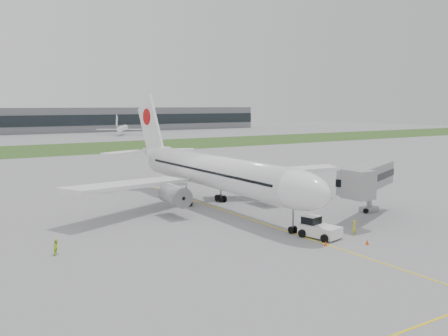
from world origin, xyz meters
TOP-DOWN VIEW (x-y plane):
  - ground at (0.00, 0.00)m, footprint 600.00×600.00m
  - apron_markings at (0.00, -5.00)m, footprint 70.00×70.00m
  - grass_strip at (0.00, 120.00)m, footprint 600.00×50.00m
  - airliner at (0.00, 4.87)m, footprint 48.13×53.95m
  - pushback_tug at (1.40, -17.93)m, footprint 4.06×5.23m
  - jet_bridge at (14.15, -13.80)m, footprint 15.57×10.49m
  - safety_cone_left at (-0.50, -21.30)m, footprint 0.41×0.41m
  - safety_cone_right at (3.88, -23.47)m, footprint 0.44×0.44m
  - ground_crew_near at (5.96, -19.49)m, footprint 0.78×0.64m
  - ground_crew_far at (-26.99, -8.36)m, footprint 1.04×1.04m
  - distant_aircraft_right at (55.20, 186.80)m, footprint 34.51×33.28m

SIDE VIEW (x-z plane):
  - ground at x=0.00m, z-range 0.00..0.00m
  - apron_markings at x=0.00m, z-range -0.02..0.02m
  - distant_aircraft_right at x=55.20m, z-range -5.07..5.07m
  - grass_strip at x=0.00m, z-range 0.00..0.02m
  - safety_cone_left at x=-0.50m, z-range 0.00..0.57m
  - safety_cone_right at x=3.88m, z-range 0.00..0.61m
  - ground_crew_far at x=-26.99m, z-range 0.00..1.70m
  - ground_crew_near at x=5.96m, z-range 0.00..1.83m
  - pushback_tug at x=1.40m, z-range -0.10..2.34m
  - jet_bridge at x=14.15m, z-range 1.81..9.36m
  - airliner at x=0.00m, z-range -3.28..14.60m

